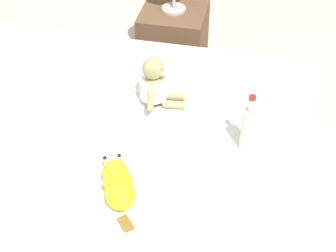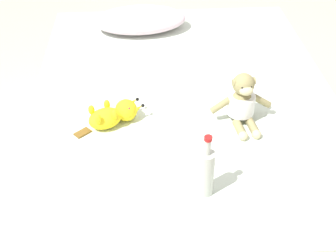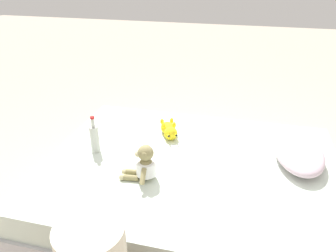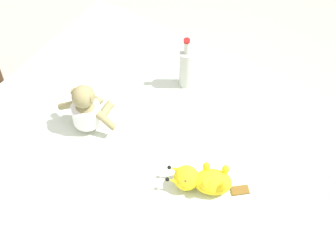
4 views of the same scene
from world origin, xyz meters
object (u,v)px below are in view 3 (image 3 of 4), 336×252
(glass_bottle, at_px, (95,138))
(bed, at_px, (190,191))
(plush_yellow_creature, at_px, (169,130))
(plush_monkey, at_px, (144,165))
(pillow, at_px, (299,152))
(bedside_lamp, at_px, (91,246))

(glass_bottle, bearing_deg, bed, 91.40)
(plush_yellow_creature, distance_m, glass_bottle, 0.57)
(plush_monkey, distance_m, glass_bottle, 0.48)
(bed, height_order, pillow, pillow)
(plush_yellow_creature, height_order, bedside_lamp, bedside_lamp)
(glass_bottle, bearing_deg, plush_yellow_creature, 128.06)
(pillow, relative_size, bedside_lamp, 1.38)
(plush_monkey, height_order, bedside_lamp, bedside_lamp)
(plush_monkey, bearing_deg, pillow, 115.05)
(bed, bearing_deg, bedside_lamp, -8.10)
(plush_monkey, relative_size, plush_yellow_creature, 0.91)
(pillow, distance_m, bedside_lamp, 1.55)
(bed, height_order, plush_monkey, plush_monkey)
(pillow, height_order, glass_bottle, glass_bottle)
(plush_monkey, height_order, plush_yellow_creature, plush_monkey)
(plush_monkey, distance_m, bedside_lamp, 0.88)
(bed, bearing_deg, glass_bottle, -88.60)
(glass_bottle, relative_size, bedside_lamp, 0.65)
(bedside_lamp, bearing_deg, glass_bottle, -153.82)
(pillow, xyz_separation_m, plush_yellow_creature, (-0.13, -0.92, -0.02))
(glass_bottle, height_order, bedside_lamp, bedside_lamp)
(pillow, height_order, plush_monkey, plush_monkey)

